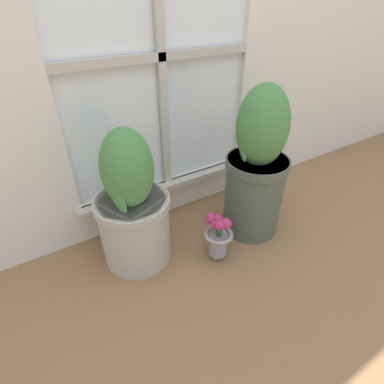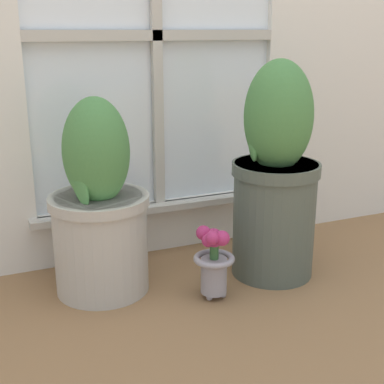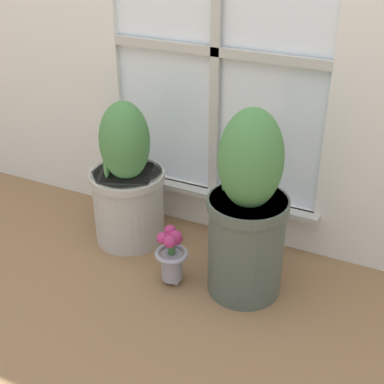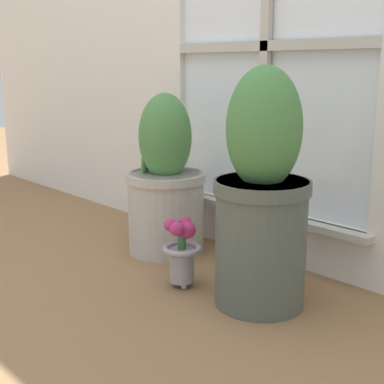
# 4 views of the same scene
# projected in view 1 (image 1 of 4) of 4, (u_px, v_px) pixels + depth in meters

# --- Properties ---
(ground_plane) EXTENTS (10.00, 10.00, 0.00)m
(ground_plane) POSITION_uv_depth(u_px,v_px,m) (230.00, 275.00, 1.29)
(ground_plane) COLOR olive
(potted_plant_left) EXTENTS (0.31, 0.31, 0.62)m
(potted_plant_left) POSITION_uv_depth(u_px,v_px,m) (133.00, 210.00, 1.24)
(potted_plant_left) COLOR #B7B2A8
(potted_plant_left) RESTS_ON ground_plane
(potted_plant_right) EXTENTS (0.29, 0.29, 0.73)m
(potted_plant_right) POSITION_uv_depth(u_px,v_px,m) (256.00, 171.00, 1.37)
(potted_plant_right) COLOR #4C564C
(potted_plant_right) RESTS_ON ground_plane
(flower_vase) EXTENTS (0.13, 0.13, 0.24)m
(flower_vase) POSITION_uv_depth(u_px,v_px,m) (218.00, 234.00, 1.31)
(flower_vase) COLOR #99939E
(flower_vase) RESTS_ON ground_plane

